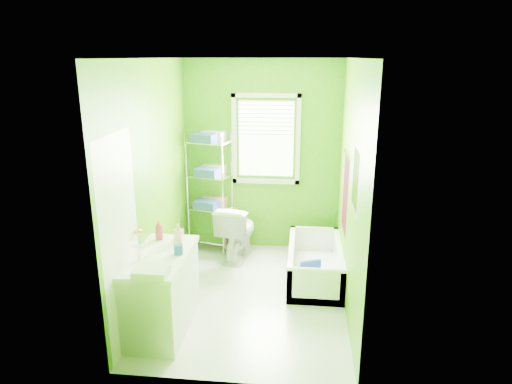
# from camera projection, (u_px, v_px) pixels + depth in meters

# --- Properties ---
(ground) EXTENTS (2.90, 2.90, 0.00)m
(ground) POSITION_uv_depth(u_px,v_px,m) (250.00, 296.00, 5.20)
(ground) COLOR silver
(ground) RESTS_ON ground
(room_envelope) EXTENTS (2.14, 2.94, 2.62)m
(room_envelope) POSITION_uv_depth(u_px,v_px,m) (250.00, 163.00, 4.75)
(room_envelope) COLOR #439006
(room_envelope) RESTS_ON ground
(window) EXTENTS (0.92, 0.05, 1.22)m
(window) POSITION_uv_depth(u_px,v_px,m) (266.00, 135.00, 6.09)
(window) COLOR white
(window) RESTS_ON ground
(door) EXTENTS (0.09, 0.80, 2.00)m
(door) POSITION_uv_depth(u_px,v_px,m) (121.00, 245.00, 4.06)
(door) COLOR white
(door) RESTS_ON ground
(right_wall_decor) EXTENTS (0.04, 1.48, 1.17)m
(right_wall_decor) POSITION_uv_depth(u_px,v_px,m) (349.00, 187.00, 4.70)
(right_wall_decor) COLOR #3C0610
(right_wall_decor) RESTS_ON ground
(bathtub) EXTENTS (0.64, 1.36, 0.44)m
(bathtub) POSITION_uv_depth(u_px,v_px,m) (315.00, 268.00, 5.55)
(bathtub) COLOR white
(bathtub) RESTS_ON ground
(toilet) EXTENTS (0.54, 0.81, 0.76)m
(toilet) POSITION_uv_depth(u_px,v_px,m) (237.00, 231.00, 6.08)
(toilet) COLOR white
(toilet) RESTS_ON ground
(vanity) EXTENTS (0.54, 1.08, 1.01)m
(vanity) POSITION_uv_depth(u_px,v_px,m) (161.00, 289.00, 4.47)
(vanity) COLOR silver
(vanity) RESTS_ON ground
(wire_shelf_unit) EXTENTS (0.61, 0.50, 1.65)m
(wire_shelf_unit) POSITION_uv_depth(u_px,v_px,m) (211.00, 180.00, 6.18)
(wire_shelf_unit) COLOR silver
(wire_shelf_unit) RESTS_ON ground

